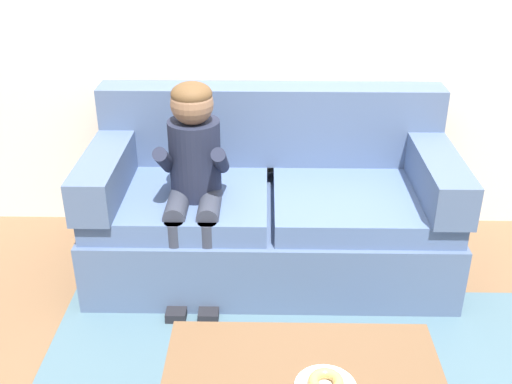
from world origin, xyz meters
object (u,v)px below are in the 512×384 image
(person_child, at_px, (194,170))
(toy_controller, at_px, (367,346))
(couch, at_px, (270,209))
(donut, at_px, (326,382))

(person_child, bearing_deg, toy_controller, -32.42)
(couch, relative_size, person_child, 1.73)
(person_child, bearing_deg, couch, 28.41)
(donut, height_order, toy_controller, donut)
(person_child, distance_m, toy_controller, 1.18)
(person_child, relative_size, toy_controller, 4.87)
(toy_controller, bearing_deg, couch, 149.38)
(donut, relative_size, toy_controller, 0.53)
(donut, bearing_deg, toy_controller, 68.79)
(couch, height_order, person_child, person_child)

